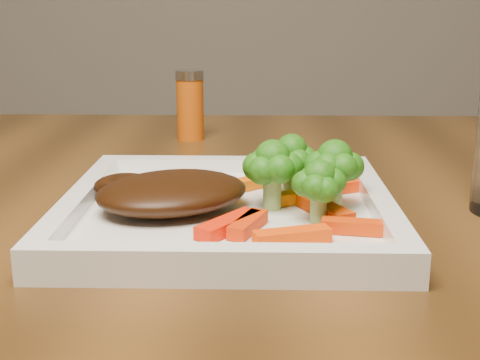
{
  "coord_description": "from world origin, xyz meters",
  "views": [
    {
      "loc": [
        -0.0,
        -0.54,
        0.93
      ],
      "look_at": [
        -0.02,
        -0.01,
        0.79
      ],
      "focal_mm": 50.0,
      "sensor_mm": 36.0,
      "label": 1
    }
  ],
  "objects": [
    {
      "name": "carrot_2",
      "position": [
        -0.01,
        -0.06,
        0.77
      ],
      "size": [
        0.03,
        0.05,
        0.01
      ],
      "primitive_type": "cube",
      "rotation": [
        0.0,
        0.0,
        1.2
      ],
      "color": "red",
      "rests_on": "plate"
    },
    {
      "name": "carrot_0",
      "position": [
        0.02,
        -0.09,
        0.77
      ],
      "size": [
        0.06,
        0.03,
        0.01
      ],
      "primitive_type": "cube",
      "rotation": [
        0.0,
        0.0,
        0.32
      ],
      "color": "#FE4404",
      "rests_on": "plate"
    },
    {
      "name": "carrot_1",
      "position": [
        0.07,
        -0.07,
        0.77
      ],
      "size": [
        0.05,
        0.02,
        0.01
      ],
      "primitive_type": "cube",
      "rotation": [
        0.0,
        0.0,
        -0.16
      ],
      "color": "red",
      "rests_on": "plate"
    },
    {
      "name": "broccoli_0",
      "position": [
        0.03,
        0.04,
        0.8
      ],
      "size": [
        0.05,
        0.05,
        0.07
      ],
      "primitive_type": null,
      "rotation": [
        0.0,
        0.0,
        -0.03
      ],
      "color": "#337012",
      "rests_on": "plate"
    },
    {
      "name": "steak",
      "position": [
        -0.07,
        -0.01,
        0.78
      ],
      "size": [
        0.16,
        0.15,
        0.03
      ],
      "primitive_type": "ellipsoid",
      "rotation": [
        0.0,
        0.0,
        0.52
      ],
      "color": "#331807",
      "rests_on": "plate"
    },
    {
      "name": "carrot_5",
      "position": [
        0.05,
        -0.02,
        0.77
      ],
      "size": [
        0.04,
        0.06,
        0.01
      ],
      "primitive_type": "cube",
      "rotation": [
        0.0,
        0.0,
        -1.09
      ],
      "color": "#D93703",
      "rests_on": "plate"
    },
    {
      "name": "broccoli_1",
      "position": [
        0.06,
        -0.01,
        0.79
      ],
      "size": [
        0.07,
        0.07,
        0.06
      ],
      "primitive_type": null,
      "rotation": [
        0.0,
        0.0,
        -0.25
      ],
      "color": "#1B6911",
      "rests_on": "plate"
    },
    {
      "name": "carrot_3",
      "position": [
        0.08,
        0.05,
        0.77
      ],
      "size": [
        0.06,
        0.04,
        0.01
      ],
      "primitive_type": "cube",
      "rotation": [
        0.0,
        0.0,
        0.41
      ],
      "color": "#F53604",
      "rests_on": "plate"
    },
    {
      "name": "carrot_6",
      "position": [
        0.03,
        0.01,
        0.77
      ],
      "size": [
        0.05,
        0.03,
        0.01
      ],
      "primitive_type": "cube",
      "rotation": [
        0.0,
        0.0,
        0.42
      ],
      "color": "orange",
      "rests_on": "plate"
    },
    {
      "name": "plate",
      "position": [
        -0.03,
        -0.01,
        0.76
      ],
      "size": [
        0.27,
        0.27,
        0.01
      ],
      "primitive_type": "cube",
      "color": "white",
      "rests_on": "dining_table"
    },
    {
      "name": "spice_shaker",
      "position": [
        -0.09,
        0.34,
        0.8
      ],
      "size": [
        0.04,
        0.04,
        0.09
      ],
      "primitive_type": "cylinder",
      "rotation": [
        0.0,
        0.0,
        -0.2
      ],
      "color": "#CB510B",
      "rests_on": "dining_table"
    },
    {
      "name": "carrot_4",
      "position": [
        -0.0,
        0.06,
        0.77
      ],
      "size": [
        0.05,
        0.05,
        0.01
      ],
      "primitive_type": "cube",
      "rotation": [
        0.0,
        0.0,
        0.72
      ],
      "color": "#EA6303",
      "rests_on": "plate"
    },
    {
      "name": "broccoli_2",
      "position": [
        0.05,
        -0.04,
        0.79
      ],
      "size": [
        0.06,
        0.06,
        0.06
      ],
      "primitive_type": null,
      "rotation": [
        0.0,
        0.0,
        -0.21
      ],
      "color": "#247613",
      "rests_on": "plate"
    },
    {
      "name": "broccoli_3",
      "position": [
        0.01,
        -0.01,
        0.79
      ],
      "size": [
        0.06,
        0.06,
        0.06
      ],
      "primitive_type": null,
      "rotation": [
        0.0,
        0.0,
        -0.01
      ],
      "color": "#1E6A11",
      "rests_on": "plate"
    },
    {
      "name": "carrot_7",
      "position": [
        -0.02,
        -0.06,
        0.77
      ],
      "size": [
        0.05,
        0.06,
        0.01
      ],
      "primitive_type": "cube",
      "rotation": [
        0.0,
        0.0,
        0.94
      ],
      "color": "#FF2004",
      "rests_on": "plate"
    }
  ]
}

